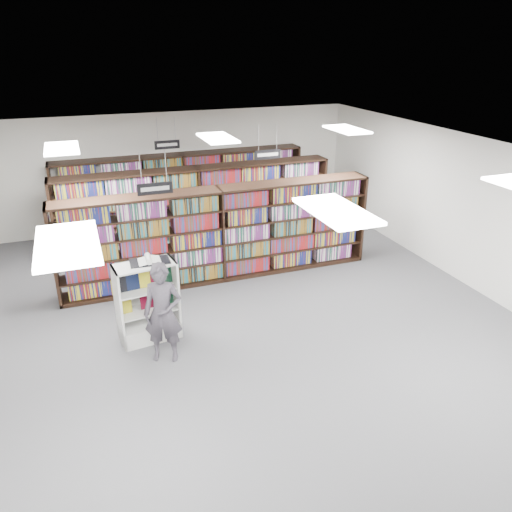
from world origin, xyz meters
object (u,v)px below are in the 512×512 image
object	(u,v)px
bookshelf_row_near	(221,234)
shopper	(163,313)
open_book	(149,260)
endcap_display	(148,313)

from	to	relation	value
bookshelf_row_near	shopper	distance (m)	3.25
open_book	shopper	size ratio (longest dim) A/B	0.39
open_book	shopper	bearing A→B (deg)	-84.31
endcap_display	open_book	world-z (taller)	open_book
endcap_display	open_book	bearing A→B (deg)	1.22
open_book	endcap_display	bearing A→B (deg)	-169.50
endcap_display	shopper	world-z (taller)	shopper
bookshelf_row_near	endcap_display	xyz separation A→B (m)	(-1.95, -1.93, -0.56)
bookshelf_row_near	endcap_display	size ratio (longest dim) A/B	4.72
bookshelf_row_near	shopper	size ratio (longest dim) A/B	3.98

